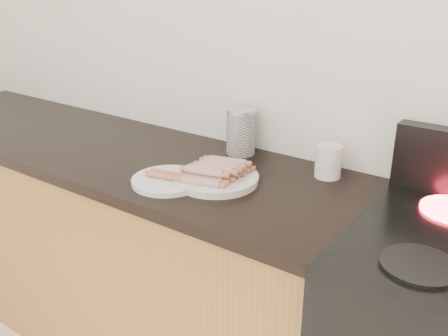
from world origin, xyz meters
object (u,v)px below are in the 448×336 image
Objects in this scene: side_plate at (168,181)px; canister at (241,131)px; main_plate at (216,179)px; mug at (328,161)px.

canister is (0.04, 0.37, 0.08)m from side_plate.
side_plate is 0.38m from canister.
canister reaches higher than main_plate.
main_plate is 1.15× the size of side_plate.
main_plate is at bearing -72.52° from canister.
mug reaches higher than main_plate.
main_plate is at bearing 38.03° from side_plate.
side_plate is at bearing -141.97° from main_plate.
canister is 0.36m from mug.
side_plate is 2.15× the size of mug.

